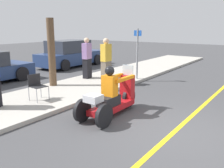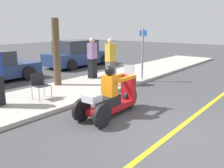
{
  "view_description": "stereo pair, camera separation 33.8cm",
  "coord_description": "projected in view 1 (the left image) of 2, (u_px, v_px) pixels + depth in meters",
  "views": [
    {
      "loc": [
        -5.22,
        -1.92,
        2.42
      ],
      "look_at": [
        0.15,
        1.84,
        0.89
      ],
      "focal_mm": 40.0,
      "sensor_mm": 36.0,
      "label": 1
    },
    {
      "loc": [
        -5.02,
        -2.19,
        2.42
      ],
      "look_at": [
        0.15,
        1.84,
        0.89
      ],
      "focal_mm": 40.0,
      "sensor_mm": 36.0,
      "label": 2
    }
  ],
  "objects": [
    {
      "name": "spectator_mid_group",
      "position": [
        106.0,
        61.0,
        10.3
      ],
      "size": [
        0.44,
        0.27,
        1.83
      ],
      "color": "#726656",
      "rests_on": "sidewalk_strip"
    },
    {
      "name": "street_sign",
      "position": [
        137.0,
        52.0,
        10.91
      ],
      "size": [
        0.08,
        0.36,
        2.2
      ],
      "color": "gray",
      "rests_on": "sidewalk_strip"
    },
    {
      "name": "ground_plane",
      "position": [
        173.0,
        133.0,
        5.79
      ],
      "size": [
        60.0,
        60.0,
        0.0
      ],
      "primitive_type": "plane",
      "color": "#424244"
    },
    {
      "name": "tree_trunk",
      "position": [
        52.0,
        52.0,
        9.63
      ],
      "size": [
        0.28,
        0.28,
        2.61
      ],
      "color": "brown",
      "rests_on": "sidewalk_strip"
    },
    {
      "name": "lane_stripe",
      "position": [
        176.0,
        131.0,
        5.91
      ],
      "size": [
        24.0,
        0.12,
        0.01
      ],
      "color": "gold",
      "rests_on": "ground"
    },
    {
      "name": "folding_chair_curbside",
      "position": [
        37.0,
        84.0,
        7.87
      ],
      "size": [
        0.5,
        0.5,
        0.82
      ],
      "color": "#A5A8AD",
      "rests_on": "sidewalk_strip"
    },
    {
      "name": "sidewalk_strip",
      "position": [
        42.0,
        98.0,
        8.34
      ],
      "size": [
        28.0,
        2.8,
        0.12
      ],
      "color": "#B2ADA3",
      "rests_on": "ground"
    },
    {
      "name": "motorcycle_trike",
      "position": [
        112.0,
        98.0,
        6.83
      ],
      "size": [
        2.33,
        0.8,
        1.4
      ],
      "color": "black",
      "rests_on": "ground"
    },
    {
      "name": "parked_car_lot_far",
      "position": [
        70.0,
        54.0,
        15.17
      ],
      "size": [
        4.39,
        1.97,
        1.59
      ],
      "color": "navy",
      "rests_on": "ground"
    },
    {
      "name": "spectator_with_child",
      "position": [
        87.0,
        59.0,
        11.11
      ],
      "size": [
        0.46,
        0.32,
        1.8
      ],
      "color": "black",
      "rests_on": "sidewalk_strip"
    }
  ]
}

